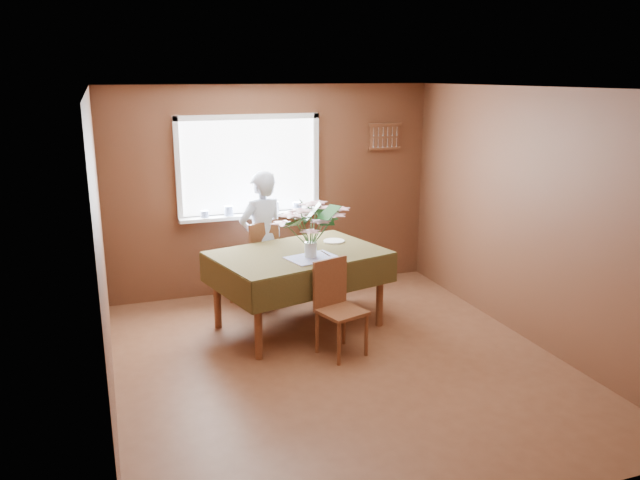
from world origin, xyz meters
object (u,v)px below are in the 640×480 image
object	(u,v)px
chair_far	(258,260)
seated_woman	(262,239)
flower_bouquet	(311,223)
dining_table	(299,261)
chair_near	(336,303)

from	to	relation	value
chair_far	seated_woman	bearing A→B (deg)	119.26
seated_woman	flower_bouquet	size ratio (longest dim) A/B	2.51
dining_table	flower_bouquet	size ratio (longest dim) A/B	3.09
chair_far	flower_bouquet	xyz separation A→B (m)	(0.30, -1.02, 0.63)
flower_bouquet	chair_near	bearing A→B (deg)	-78.74
chair_far	dining_table	bearing A→B (deg)	78.91
dining_table	flower_bouquet	world-z (taller)	flower_bouquet
chair_near	flower_bouquet	size ratio (longest dim) A/B	1.46
chair_near	seated_woman	world-z (taller)	seated_woman
chair_far	chair_near	world-z (taller)	chair_far
seated_woman	flower_bouquet	bearing A→B (deg)	85.51
chair_far	seated_woman	distance (m)	0.25
chair_far	seated_woman	xyz separation A→B (m)	(0.05, -0.03, 0.24)
chair_near	chair_far	bearing A→B (deg)	86.93
chair_far	chair_near	size ratio (longest dim) A/B	1.10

